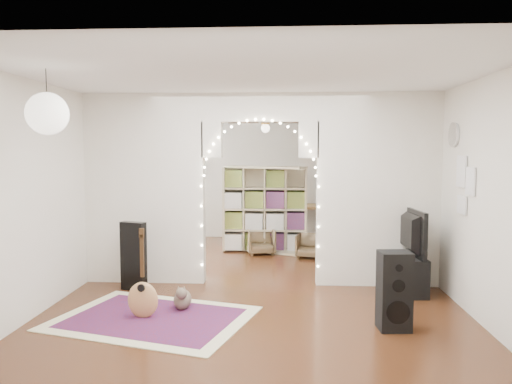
# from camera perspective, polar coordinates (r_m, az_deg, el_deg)

# --- Properties ---
(floor) EXTENTS (7.50, 7.50, 0.00)m
(floor) POSITION_cam_1_polar(r_m,az_deg,el_deg) (7.30, 0.45, -10.32)
(floor) COLOR black
(floor) RESTS_ON ground
(ceiling) EXTENTS (5.00, 7.50, 0.02)m
(ceiling) POSITION_cam_1_polar(r_m,az_deg,el_deg) (7.09, 0.47, 11.24)
(ceiling) COLOR white
(ceiling) RESTS_ON wall_back
(wall_back) EXTENTS (5.00, 0.02, 2.70)m
(wall_back) POSITION_cam_1_polar(r_m,az_deg,el_deg) (10.81, 1.44, 1.86)
(wall_back) COLOR silver
(wall_back) RESTS_ON floor
(wall_front) EXTENTS (5.00, 0.02, 2.70)m
(wall_front) POSITION_cam_1_polar(r_m,az_deg,el_deg) (3.36, -2.70, -4.72)
(wall_front) COLOR silver
(wall_front) RESTS_ON floor
(wall_left) EXTENTS (0.02, 7.50, 2.70)m
(wall_left) POSITION_cam_1_polar(r_m,az_deg,el_deg) (7.61, -18.68, 0.37)
(wall_left) COLOR silver
(wall_left) RESTS_ON floor
(wall_right) EXTENTS (0.02, 7.50, 2.70)m
(wall_right) POSITION_cam_1_polar(r_m,az_deg,el_deg) (7.38, 20.23, 0.20)
(wall_right) COLOR silver
(wall_right) RESTS_ON floor
(divider_wall) EXTENTS (5.00, 0.20, 2.70)m
(divider_wall) POSITION_cam_1_polar(r_m,az_deg,el_deg) (7.07, 0.46, 0.91)
(divider_wall) COLOR silver
(divider_wall) RESTS_ON floor
(fairy_lights) EXTENTS (1.64, 0.04, 1.60)m
(fairy_lights) POSITION_cam_1_polar(r_m,az_deg,el_deg) (6.93, 0.41, 1.87)
(fairy_lights) COLOR #FFEABF
(fairy_lights) RESTS_ON divider_wall
(window) EXTENTS (0.04, 1.20, 1.40)m
(window) POSITION_cam_1_polar(r_m,az_deg,el_deg) (9.29, -14.39, 2.16)
(window) COLOR white
(window) RESTS_ON wall_left
(wall_clock) EXTENTS (0.03, 0.31, 0.31)m
(wall_clock) POSITION_cam_1_polar(r_m,az_deg,el_deg) (6.79, 21.73, 6.11)
(wall_clock) COLOR white
(wall_clock) RESTS_ON wall_right
(picture_frames) EXTENTS (0.02, 0.50, 0.70)m
(picture_frames) POSITION_cam_1_polar(r_m,az_deg,el_deg) (6.42, 22.69, 0.82)
(picture_frames) COLOR white
(picture_frames) RESTS_ON wall_right
(paper_lantern) EXTENTS (0.40, 0.40, 0.40)m
(paper_lantern) POSITION_cam_1_polar(r_m,az_deg,el_deg) (5.17, -22.75, 8.26)
(paper_lantern) COLOR white
(paper_lantern) RESTS_ON ceiling
(ceiling_fan) EXTENTS (1.10, 1.10, 0.30)m
(ceiling_fan) POSITION_cam_1_polar(r_m,az_deg,el_deg) (9.06, 1.09, 7.94)
(ceiling_fan) COLOR #AF803A
(ceiling_fan) RESTS_ON ceiling
(area_rug) EXTENTS (2.45, 2.10, 0.02)m
(area_rug) POSITION_cam_1_polar(r_m,az_deg,el_deg) (5.94, -11.69, -13.93)
(area_rug) COLOR maroon
(area_rug) RESTS_ON floor
(guitar_case) EXTENTS (0.38, 0.23, 0.94)m
(guitar_case) POSITION_cam_1_polar(r_m,az_deg,el_deg) (7.02, -13.82, -7.14)
(guitar_case) COLOR black
(guitar_case) RESTS_ON floor
(acoustic_guitar) EXTENTS (0.37, 0.18, 0.88)m
(acoustic_guitar) POSITION_cam_1_polar(r_m,az_deg,el_deg) (5.87, -12.83, -10.35)
(acoustic_guitar) COLOR tan
(acoustic_guitar) RESTS_ON floor
(tabby_cat) EXTENTS (0.24, 0.49, 0.32)m
(tabby_cat) POSITION_cam_1_polar(r_m,az_deg,el_deg) (6.16, -8.41, -11.97)
(tabby_cat) COLOR brown
(tabby_cat) RESTS_ON floor
(floor_speaker) EXTENTS (0.35, 0.32, 0.84)m
(floor_speaker) POSITION_cam_1_polar(r_m,az_deg,el_deg) (5.57, 15.53, -10.86)
(floor_speaker) COLOR black
(floor_speaker) RESTS_ON floor
(media_console) EXTENTS (0.47, 1.03, 0.50)m
(media_console) POSITION_cam_1_polar(r_m,az_deg,el_deg) (7.17, 16.42, -8.73)
(media_console) COLOR black
(media_console) RESTS_ON floor
(tv) EXTENTS (0.22, 1.08, 0.62)m
(tv) POSITION_cam_1_polar(r_m,az_deg,el_deg) (7.07, 16.53, -4.31)
(tv) COLOR black
(tv) RESTS_ON media_console
(bookcase) EXTENTS (1.59, 1.00, 1.61)m
(bookcase) POSITION_cam_1_polar(r_m,az_deg,el_deg) (9.40, 1.02, -1.93)
(bookcase) COLOR beige
(bookcase) RESTS_ON floor
(dining_table) EXTENTS (1.27, 0.91, 0.76)m
(dining_table) POSITION_cam_1_polar(r_m,az_deg,el_deg) (10.53, 5.08, -1.88)
(dining_table) COLOR brown
(dining_table) RESTS_ON floor
(flower_vase) EXTENTS (0.20, 0.20, 0.19)m
(flower_vase) POSITION_cam_1_polar(r_m,az_deg,el_deg) (10.51, 5.08, -0.97)
(flower_vase) COLOR white
(flower_vase) RESTS_ON dining_table
(dining_chair_left) EXTENTS (0.57, 0.58, 0.46)m
(dining_chair_left) POSITION_cam_1_polar(r_m,az_deg,el_deg) (9.20, 0.59, -5.68)
(dining_chair_left) COLOR brown
(dining_chair_left) RESTS_ON floor
(dining_chair_right) EXTENTS (0.53, 0.55, 0.42)m
(dining_chair_right) POSITION_cam_1_polar(r_m,az_deg,el_deg) (8.96, 6.14, -6.11)
(dining_chair_right) COLOR brown
(dining_chair_right) RESTS_ON floor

